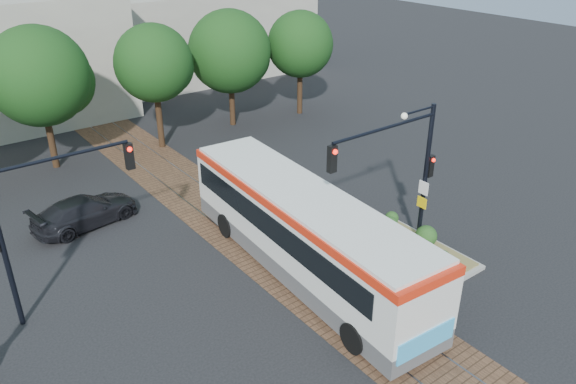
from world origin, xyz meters
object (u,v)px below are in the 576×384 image
Objects in this scene: city_bus at (303,228)px; signal_pole_left at (35,215)px; traffic_island at (415,242)px; parked_car at (85,211)px; signal_pole_main at (406,162)px.

city_bus is 9.32m from signal_pole_left.
traffic_island is 1.11× the size of parked_car.
signal_pole_left is 6.94m from parked_car.
parked_car is (-9.24, 10.20, -3.48)m from signal_pole_main.
signal_pole_left is (-12.23, 4.80, -0.29)m from signal_pole_main.
city_bus is 2.75× the size of parked_car.
signal_pole_main is at bearing -18.36° from city_bus.
city_bus is 4.62m from signal_pole_main.
signal_pole_left is at bearing 141.24° from parked_car.
city_bus is at bearing 161.27° from traffic_island.
parked_car is at bearing 134.75° from traffic_island.
parked_car is at bearing 61.02° from signal_pole_left.
signal_pole_main is at bearing -21.45° from signal_pole_left.
signal_pole_main is at bearing 174.64° from traffic_island.
parked_car is at bearing 125.87° from city_bus.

